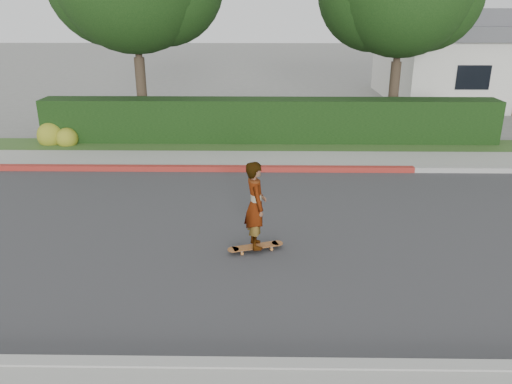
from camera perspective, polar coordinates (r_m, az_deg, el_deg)
ground at (r=10.61m, az=18.34°, el=-4.63°), size 120.00×120.00×0.00m
road at (r=10.61m, az=18.34°, el=-4.61°), size 60.00×8.00×0.01m
curb_far at (r=14.28m, az=13.75°, el=2.52°), size 60.00×0.20×0.15m
curb_red_section at (r=14.04m, az=-6.59°, el=2.68°), size 12.00×0.21×0.15m
sidewalk_far at (r=15.13m, az=13.03°, el=3.50°), size 60.00×1.60×0.12m
planting_strip at (r=16.64m, az=11.94°, el=5.06°), size 60.00×1.60×0.10m
hedge at (r=16.75m, az=1.52°, el=8.06°), size 15.00×1.00×1.50m
flowering_shrub at (r=17.75m, az=-21.86°, el=5.93°), size 1.40×1.00×0.90m
house at (r=27.63m, az=25.55°, el=13.80°), size 10.60×8.60×4.30m
skateboard at (r=9.37m, az=-0.05°, el=-6.26°), size 1.09×0.55×0.10m
skateboarder at (r=9.03m, az=-0.05°, el=-1.51°), size 0.51×0.67×1.64m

